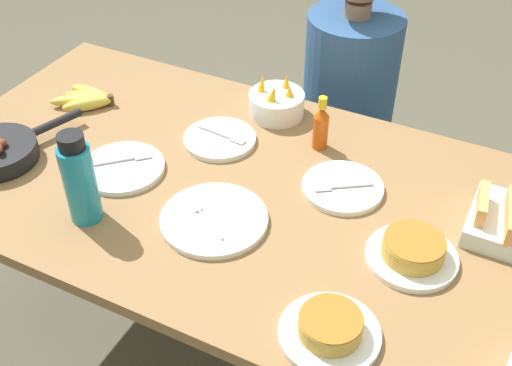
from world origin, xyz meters
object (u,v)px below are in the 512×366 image
at_px(fruit_bowl_citrus, 276,103).
at_px(hot_sauce_bottle, 321,126).
at_px(person_figure, 344,131).
at_px(empty_plate_near_front, 214,219).
at_px(empty_plate_mid_edge, 123,168).
at_px(empty_plate_far_left, 220,139).
at_px(frittata_plate_center, 330,329).
at_px(banana_bunch, 88,99).
at_px(frittata_plate_side, 413,251).
at_px(water_bottle, 80,180).
at_px(empty_plate_far_right, 343,187).

xyz_separation_m(fruit_bowl_citrus, hot_sauce_bottle, (0.18, -0.10, 0.03)).
bearing_deg(person_figure, hot_sauce_bottle, -80.60).
bearing_deg(empty_plate_near_front, empty_plate_mid_edge, 168.12).
relative_size(empty_plate_mid_edge, hot_sauce_bottle, 1.40).
bearing_deg(empty_plate_far_left, frittata_plate_center, -42.91).
xyz_separation_m(banana_bunch, person_figure, (0.66, 0.58, -0.28)).
distance_m(frittata_plate_side, fruit_bowl_citrus, 0.69).
distance_m(frittata_plate_side, water_bottle, 0.80).
relative_size(empty_plate_near_front, water_bottle, 1.08).
height_order(empty_plate_near_front, water_bottle, water_bottle).
xyz_separation_m(empty_plate_far_right, hot_sauce_bottle, (-0.13, 0.15, 0.06)).
bearing_deg(hot_sauce_bottle, empty_plate_far_right, -49.87).
height_order(empty_plate_mid_edge, fruit_bowl_citrus, fruit_bowl_citrus).
bearing_deg(person_figure, frittata_plate_center, -71.94).
bearing_deg(person_figure, fruit_bowl_citrus, -106.37).
distance_m(frittata_plate_center, frittata_plate_side, 0.30).
height_order(banana_bunch, empty_plate_far_right, banana_bunch).
distance_m(empty_plate_near_front, person_figure, 0.91).
relative_size(frittata_plate_side, empty_plate_far_left, 1.02).
relative_size(banana_bunch, frittata_plate_center, 0.89).
bearing_deg(water_bottle, empty_plate_mid_edge, 99.47).
relative_size(banana_bunch, fruit_bowl_citrus, 1.13).
distance_m(fruit_bowl_citrus, person_figure, 0.48).
distance_m(banana_bunch, frittata_plate_side, 1.11).
relative_size(fruit_bowl_citrus, hot_sauce_bottle, 1.03).
distance_m(empty_plate_mid_edge, fruit_bowl_citrus, 0.51).
xyz_separation_m(banana_bunch, empty_plate_far_right, (0.86, -0.03, -0.01)).
bearing_deg(empty_plate_mid_edge, water_bottle, -80.53).
bearing_deg(empty_plate_mid_edge, frittata_plate_center, -20.40).
height_order(frittata_plate_side, person_figure, person_figure).
height_order(frittata_plate_center, frittata_plate_side, frittata_plate_side).
bearing_deg(fruit_bowl_citrus, empty_plate_far_left, -112.48).
distance_m(banana_bunch, person_figure, 0.92).
distance_m(frittata_plate_center, empty_plate_far_right, 0.48).
xyz_separation_m(water_bottle, person_figure, (0.33, 1.00, -0.37)).
xyz_separation_m(banana_bunch, frittata_plate_side, (1.10, -0.20, 0.01)).
relative_size(frittata_plate_side, empty_plate_mid_edge, 0.93).
bearing_deg(hot_sauce_bottle, frittata_plate_center, -65.87).
bearing_deg(hot_sauce_bottle, frittata_plate_side, -41.32).
bearing_deg(frittata_plate_center, banana_bunch, 154.02).
height_order(empty_plate_far_left, empty_plate_mid_edge, same).
relative_size(empty_plate_far_left, empty_plate_far_right, 0.98).
relative_size(frittata_plate_side, water_bottle, 0.86).
bearing_deg(empty_plate_mid_edge, empty_plate_far_right, 18.70).
xyz_separation_m(frittata_plate_center, water_bottle, (-0.68, 0.07, 0.09)).
bearing_deg(banana_bunch, fruit_bowl_citrus, 21.38).
distance_m(frittata_plate_side, empty_plate_mid_edge, 0.80).
xyz_separation_m(empty_plate_near_front, fruit_bowl_citrus, (-0.07, 0.51, 0.03)).
relative_size(frittata_plate_center, frittata_plate_side, 0.99).
bearing_deg(empty_plate_far_left, empty_plate_mid_edge, -125.73).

